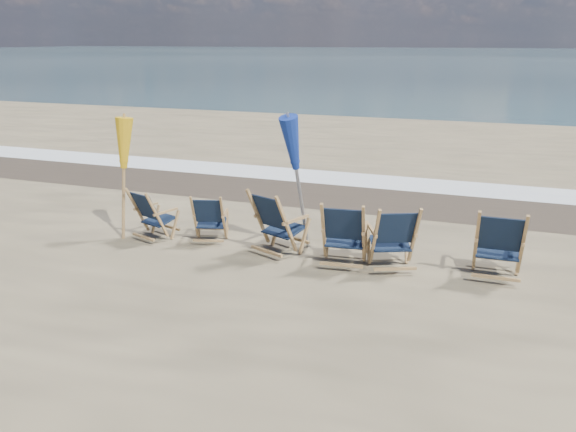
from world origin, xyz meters
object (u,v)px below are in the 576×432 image
object	(u,v)px
beach_chair_1	(223,219)
umbrella_blue	(300,145)
umbrella_yellow	(120,150)
beach_chair_2	(286,227)
beach_chair_4	(415,239)
beach_chair_5	(522,248)
beach_chair_3	(363,237)
beach_chair_0	(157,218)

from	to	relation	value
beach_chair_1	umbrella_blue	xyz separation A→B (m)	(1.33, 0.06, 1.33)
umbrella_yellow	beach_chair_2	bearing A→B (deg)	-1.65
umbrella_blue	beach_chair_2	bearing A→B (deg)	-100.62
beach_chair_4	beach_chair_5	world-z (taller)	beach_chair_5
beach_chair_2	beach_chair_3	bearing A→B (deg)	-157.46
beach_chair_0	umbrella_blue	bearing A→B (deg)	-150.99
beach_chair_3	umbrella_yellow	world-z (taller)	umbrella_yellow
beach_chair_4	beach_chair_3	bearing A→B (deg)	-7.81
beach_chair_0	beach_chair_2	bearing A→B (deg)	-160.79
beach_chair_2	umbrella_blue	bearing A→B (deg)	-78.15
beach_chair_1	umbrella_yellow	xyz separation A→B (m)	(-1.74, -0.26, 1.12)
beach_chair_5	umbrella_yellow	xyz separation A→B (m)	(-6.42, -0.15, 1.02)
beach_chair_5	umbrella_yellow	size ratio (longest dim) A/B	0.53
beach_chair_5	beach_chair_3	bearing A→B (deg)	5.47
beach_chair_0	beach_chair_5	distance (m)	5.74
beach_chair_2	umbrella_blue	distance (m)	1.29
beach_chair_2	beach_chair_5	distance (m)	3.43
beach_chair_0	beach_chair_4	bearing A→B (deg)	-158.34
beach_chair_1	beach_chair_5	bearing A→B (deg)	163.02
beach_chair_0	beach_chair_5	xyz separation A→B (m)	(5.73, 0.25, 0.08)
umbrella_yellow	umbrella_blue	world-z (taller)	umbrella_blue
beach_chair_1	beach_chair_0	bearing A→B (deg)	3.54
beach_chair_1	beach_chair_4	world-z (taller)	beach_chair_4
beach_chair_3	beach_chair_4	bearing A→B (deg)	-171.30
beach_chair_2	umbrella_blue	xyz separation A→B (m)	(0.08, 0.41, 1.22)
beach_chair_4	umbrella_yellow	bearing A→B (deg)	-21.41
beach_chair_0	beach_chair_2	xyz separation A→B (m)	(2.31, 0.01, 0.08)
beach_chair_3	umbrella_yellow	size ratio (longest dim) A/B	0.52
beach_chair_1	beach_chair_5	distance (m)	4.68
beach_chair_0	beach_chair_3	size ratio (longest dim) A/B	0.87
beach_chair_2	beach_chair_3	xyz separation A→B (m)	(1.22, 0.00, -0.01)
beach_chair_2	beach_chair_5	bearing A→B (deg)	-153.59
beach_chair_5	beach_chair_1	bearing A→B (deg)	-2.00
umbrella_yellow	beach_chair_5	bearing A→B (deg)	1.33
beach_chair_5	umbrella_blue	size ratio (longest dim) A/B	0.48
beach_chair_2	umbrella_yellow	world-z (taller)	umbrella_yellow
beach_chair_1	umbrella_yellow	size ratio (longest dim) A/B	0.42
beach_chair_2	umbrella_yellow	distance (m)	3.16
beach_chair_0	umbrella_blue	world-z (taller)	umbrella_blue
beach_chair_1	beach_chair_3	xyz separation A→B (m)	(2.47, -0.35, 0.10)
beach_chair_3	beach_chair_2	bearing A→B (deg)	-6.08
beach_chair_3	umbrella_blue	xyz separation A→B (m)	(-1.14, 0.41, 1.23)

